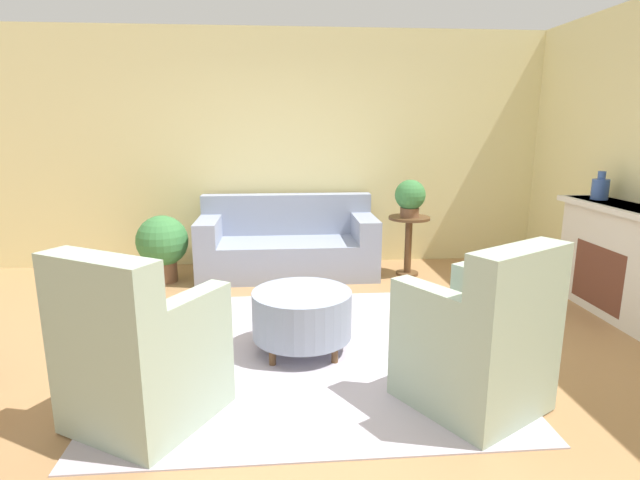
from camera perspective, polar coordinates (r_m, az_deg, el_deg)
ground_plane at (r=3.90m, az=-1.56°, el=-12.67°), size 16.00×16.00×0.00m
wall_back at (r=6.18m, az=-3.05°, el=10.25°), size 9.19×0.12×2.80m
rug at (r=3.90m, az=-1.56°, el=-12.60°), size 2.68×2.58×0.01m
couch at (r=5.80m, az=-3.71°, el=-0.70°), size 2.01×0.88×0.89m
armchair_left at (r=3.08m, az=-20.05°, el=-12.41°), size 0.98×0.99×1.04m
armchair_right at (r=3.20m, az=17.85°, el=-11.26°), size 0.98×0.99×1.04m
ottoman_table at (r=3.80m, az=-2.07°, el=-8.42°), size 0.75×0.75×0.47m
side_table at (r=5.78m, az=10.08°, el=0.41°), size 0.47×0.47×0.68m
fireplace at (r=5.23m, az=30.92°, el=-1.74°), size 0.44×1.37×1.01m
vase_mantel_near at (r=5.41m, az=29.38°, el=5.17°), size 0.15×0.15×0.27m
potted_plant_on_side_table at (r=5.70m, az=10.26°, el=4.89°), size 0.34×0.34×0.42m
potted_plant_floor at (r=5.71m, az=-17.56°, el=-0.40°), size 0.56×0.56×0.74m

